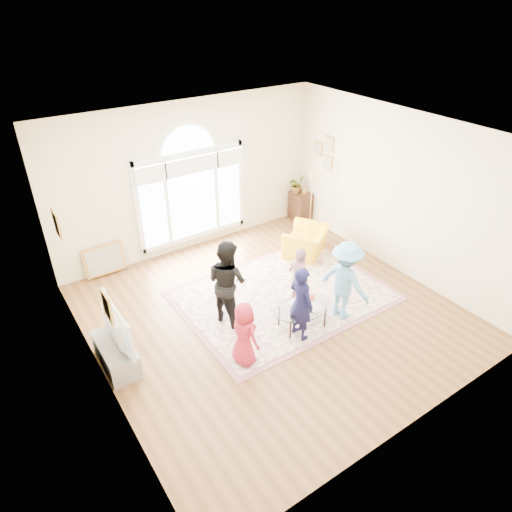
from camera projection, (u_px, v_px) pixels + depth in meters
ground at (272, 313)px, 8.23m from camera, size 6.00×6.00×0.00m
room_shell at (194, 182)px, 9.43m from camera, size 6.00×6.00×6.00m
area_rug at (283, 295)px, 8.66m from camera, size 3.60×2.60×0.02m
rug_border at (283, 296)px, 8.67m from camera, size 3.80×2.80×0.01m
tv_console at (116, 354)px, 7.02m from camera, size 0.45×1.00×0.42m
television at (111, 327)px, 6.74m from camera, size 0.18×1.15×0.66m
coffee_table at (302, 308)px, 7.70m from camera, size 1.15×0.82×0.54m
armchair at (306, 242)px, 9.83m from camera, size 1.25×1.21×0.62m
side_cabinet at (300, 206)px, 11.28m from camera, size 0.40×0.50×0.70m
floor_lamp at (312, 182)px, 10.18m from camera, size 0.30×0.30×1.51m
plant_pedestal at (295, 205)px, 11.31m from camera, size 0.20×0.20×0.70m
potted_plant at (296, 184)px, 11.02m from camera, size 0.46×0.43×0.41m
leaning_picture at (107, 274)px, 9.30m from camera, size 0.80×0.14×0.62m
child_red at (244, 334)px, 6.89m from camera, size 0.42×0.58×1.09m
child_navy at (301, 303)px, 7.35m from camera, size 0.36×0.51×1.33m
child_black at (227, 282)px, 7.67m from camera, size 0.77×0.89×1.55m
child_pink at (299, 280)px, 8.01m from camera, size 0.46×0.77×1.23m
child_blue at (345, 281)px, 7.77m from camera, size 0.71×1.03×1.47m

